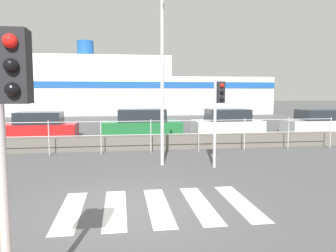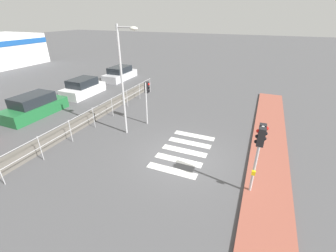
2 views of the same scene
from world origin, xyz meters
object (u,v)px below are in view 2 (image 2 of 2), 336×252
parked_car_white (83,88)px  traffic_light_near (260,143)px  streetlamp (125,71)px  parked_car_silver (120,74)px  traffic_light_far (147,94)px  parked_car_green (34,107)px

parked_car_white → traffic_light_near: bearing=-116.0°
streetlamp → parked_car_silver: streetlamp is taller
traffic_light_near → parked_car_silver: bearing=48.6°
parked_car_silver → traffic_light_far: bearing=-137.8°
traffic_light_near → streetlamp: bearing=70.8°
parked_car_green → streetlamp: bearing=-88.5°
parked_car_green → parked_car_silver: bearing=0.0°
traffic_light_far → parked_car_silver: 11.94m
traffic_light_near → parked_car_silver: 19.70m
parked_car_green → parked_car_silver: parked_car_green is taller
traffic_light_near → traffic_light_far: bearing=58.2°
traffic_light_near → parked_car_white: size_ratio=0.77×
traffic_light_far → streetlamp: (-1.72, 0.35, 1.74)m
traffic_light_far → parked_car_silver: size_ratio=0.64×
parked_car_white → parked_car_silver: (5.79, 0.00, -0.03)m
traffic_light_far → parked_car_silver: bearing=42.2°
traffic_light_far → parked_car_silver: (8.78, 7.97, -1.43)m
parked_car_green → parked_car_silver: size_ratio=1.01×
parked_car_green → parked_car_white: bearing=0.0°
streetlamp → parked_car_white: bearing=58.3°
streetlamp → parked_car_green: size_ratio=1.40×
traffic_light_near → parked_car_white: 16.47m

